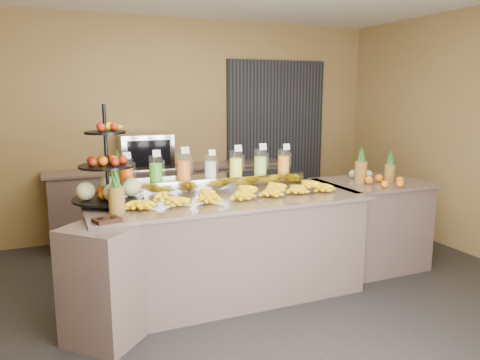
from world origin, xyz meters
TOP-DOWN VIEW (x-y plane):
  - ground at (0.00, 0.00)m, footprint 6.00×6.00m
  - room_envelope at (0.19, 0.79)m, footprint 6.04×5.02m
  - buffet_counter at (-0.12, 0.26)m, footprint 2.75×1.25m
  - right_counter at (1.70, 0.40)m, footprint 1.08×0.88m
  - back_ledge at (0.00, 2.25)m, footprint 3.10×0.55m
  - pitcher_tray at (-0.06, 0.58)m, footprint 1.85×0.30m
  - juice_pitcher_orange_a at (-0.84, 0.58)m, footprint 0.12×0.12m
  - juice_pitcher_green at (-0.58, 0.58)m, footprint 0.12×0.12m
  - juice_pitcher_orange_b at (-0.32, 0.58)m, footprint 0.13×0.13m
  - juice_pitcher_milk at (-0.06, 0.58)m, footprint 0.11×0.12m
  - juice_pitcher_lemon at (0.20, 0.58)m, footprint 0.13×0.13m
  - juice_pitcher_lime at (0.46, 0.58)m, footprint 0.13×0.13m
  - juice_pitcher_orange_c at (0.72, 0.58)m, footprint 0.12×0.12m
  - banana_heap at (0.07, 0.22)m, footprint 1.95×0.18m
  - fruit_stand at (-0.98, 0.45)m, footprint 0.64×0.64m
  - condiment_caddy at (-1.11, -0.12)m, footprint 0.22×0.19m
  - pineapple_left_a at (-1.00, 0.10)m, footprint 0.12×0.12m
  - pineapple_left_b at (-0.89, 0.74)m, footprint 0.15×0.15m
  - right_fruit_pile at (1.68, 0.28)m, footprint 0.42×0.40m
  - oven_warmer at (-0.33, 2.25)m, footprint 0.64×0.46m

SIDE VIEW (x-z plane):
  - ground at x=0.00m, z-range 0.00..0.00m
  - buffet_counter at x=-0.12m, z-range 0.00..0.93m
  - back_ledge at x=0.00m, z-range 0.00..0.93m
  - right_counter at x=1.70m, z-range 0.00..0.93m
  - condiment_caddy at x=-1.11m, z-range 0.93..0.96m
  - right_fruit_pile at x=1.68m, z-range 0.89..1.11m
  - banana_heap at x=0.07m, z-range 0.92..1.08m
  - pitcher_tray at x=-0.06m, z-range 0.93..1.08m
  - pineapple_left_a at x=-1.00m, z-range 0.88..1.25m
  - pineapple_left_b at x=-0.89m, z-range 0.88..1.31m
  - oven_warmer at x=-0.33m, z-range 0.93..1.35m
  - fruit_stand at x=-0.98m, z-range 0.73..1.56m
  - juice_pitcher_milk at x=-0.06m, z-range 1.04..1.31m
  - juice_pitcher_orange_a at x=-0.84m, z-range 1.03..1.32m
  - juice_pitcher_orange_c at x=0.72m, z-range 1.03..1.32m
  - juice_pitcher_green at x=-0.58m, z-range 1.03..1.32m
  - juice_pitcher_lemon at x=0.20m, z-range 1.03..1.33m
  - juice_pitcher_lime at x=0.46m, z-range 1.03..1.34m
  - juice_pitcher_orange_b at x=-0.32m, z-range 1.03..1.34m
  - room_envelope at x=0.19m, z-range 0.47..3.29m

